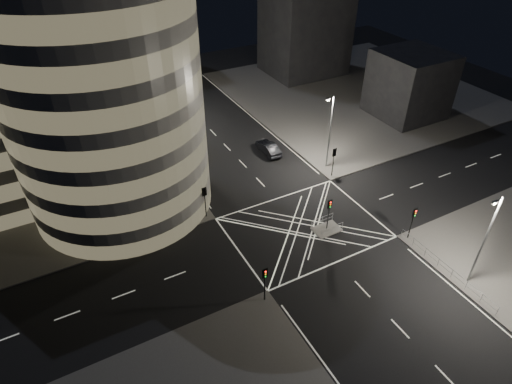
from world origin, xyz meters
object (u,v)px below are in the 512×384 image
traffic_signal_island (329,209)px  sedan (268,148)px  street_lamp_right_far (330,130)px  traffic_signal_nr (413,218)px  street_lamp_left_near (180,156)px  traffic_signal_fl (205,197)px  central_island (327,229)px  traffic_signal_fr (334,157)px  traffic_signal_nl (265,279)px  street_lamp_left_far (137,99)px  street_lamp_right_near (485,239)px

traffic_signal_island → sedan: traffic_signal_island is taller
street_lamp_right_far → traffic_signal_island: bearing=-125.3°
traffic_signal_nr → street_lamp_left_near: street_lamp_left_near is taller
street_lamp_left_near → traffic_signal_fl: bearing=-83.0°
street_lamp_right_far → traffic_signal_fl: bearing=-173.1°
central_island → traffic_signal_island: 2.84m
traffic_signal_fr → street_lamp_left_near: size_ratio=0.40×
traffic_signal_nl → traffic_signal_island: bearing=26.1°
traffic_signal_fl → street_lamp_left_far: street_lamp_left_far is taller
street_lamp_right_far → traffic_signal_fr: bearing=-106.1°
central_island → street_lamp_right_far: size_ratio=0.30×
traffic_signal_island → traffic_signal_nl: bearing=-153.9°
traffic_signal_nl → street_lamp_right_far: 24.27m
traffic_signal_island → sedan: (2.45, 17.28, -2.10)m
traffic_signal_fr → central_island: bearing=-129.3°
traffic_signal_island → street_lamp_left_far: bearing=110.0°
central_island → traffic_signal_fl: (-10.80, 8.30, 2.84)m
street_lamp_left_far → street_lamp_right_near: same height
traffic_signal_nl → street_lamp_left_far: (-0.64, 36.80, 2.63)m
street_lamp_left_near → sedan: bearing=15.2°
central_island → traffic_signal_nr: traffic_signal_nr is taller
traffic_signal_island → street_lamp_right_far: size_ratio=0.40×
traffic_signal_fl → street_lamp_left_near: size_ratio=0.40×
street_lamp_right_far → street_lamp_right_near: (0.00, -23.00, 0.00)m
traffic_signal_nr → street_lamp_right_far: street_lamp_right_far is taller
street_lamp_left_far → traffic_signal_fr: bearing=-51.8°
street_lamp_left_far → traffic_signal_fl: bearing=-88.4°
traffic_signal_nr → sedan: (-4.35, 22.58, -2.10)m
traffic_signal_fr → traffic_signal_fl: bearing=180.0°
traffic_signal_fr → traffic_signal_nr: bearing=-90.0°
traffic_signal_fl → street_lamp_right_near: bearing=-48.8°
traffic_signal_nl → street_lamp_right_far: (18.24, 15.80, 2.63)m
traffic_signal_fl → traffic_signal_island: (10.80, -8.30, 0.00)m
traffic_signal_fl → street_lamp_right_far: bearing=6.9°
traffic_signal_nl → traffic_signal_nr: bearing=0.0°
street_lamp_left_near → traffic_signal_nl: bearing=-88.1°
street_lamp_left_near → traffic_signal_nr: bearing=-45.9°
street_lamp_left_far → sedan: size_ratio=2.02×
street_lamp_left_far → street_lamp_right_far: same height
central_island → street_lamp_right_near: bearing=-59.3°
traffic_signal_nr → street_lamp_right_near: size_ratio=0.40×
traffic_signal_nr → street_lamp_left_far: bearing=116.4°
street_lamp_right_far → street_lamp_right_near: bearing=-90.0°
central_island → traffic_signal_fr: 11.10m
traffic_signal_fr → street_lamp_right_far: bearing=73.9°
traffic_signal_nl → traffic_signal_island: same height
traffic_signal_island → traffic_signal_fl: bearing=142.5°
street_lamp_left_far → street_lamp_right_far: (18.87, -21.00, 0.00)m
central_island → street_lamp_right_far: street_lamp_right_far is taller
traffic_signal_fr → street_lamp_left_far: 29.63m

